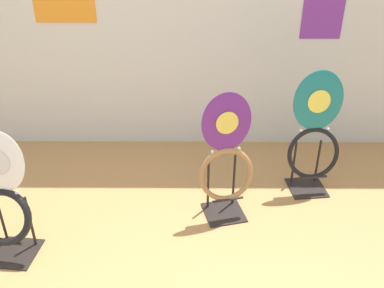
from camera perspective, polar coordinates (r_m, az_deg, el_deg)
wall_back at (r=3.66m, az=-5.17°, el=18.59°), size 8.00×0.07×2.60m
toilet_seat_display_purple_note at (r=2.94m, az=4.57°, el=-2.55°), size 0.41×0.34×0.95m
toilet_seat_display_white_plain at (r=2.88m, az=-23.80°, el=-7.69°), size 0.38×0.31×0.85m
toilet_seat_display_teal_sax at (r=3.31m, az=16.05°, el=1.18°), size 0.42×0.31×0.98m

